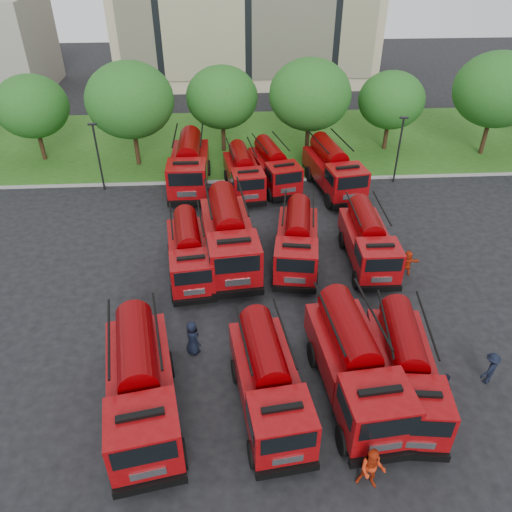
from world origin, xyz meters
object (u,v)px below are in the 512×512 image
at_px(firefighter_0, 403,436).
at_px(fire_truck_6, 297,241).
at_px(fire_truck_4, 189,252).
at_px(firefighter_2, 439,402).
at_px(fire_truck_1, 269,381).
at_px(fire_truck_9, 243,173).
at_px(fire_truck_2, 355,364).
at_px(fire_truck_10, 274,167).
at_px(fire_truck_3, 404,369).
at_px(fire_truck_8, 189,165).
at_px(fire_truck_7, 368,240).
at_px(firefighter_5, 405,274).
at_px(firefighter_4, 194,352).
at_px(firefighter_3, 485,381).
at_px(fire_truck_11, 333,169).
at_px(fire_truck_5, 229,236).
at_px(firefighter_1, 368,485).
at_px(fire_truck_0, 141,385).

bearing_deg(firefighter_0, fire_truck_6, 77.04).
distance_m(fire_truck_4, firefighter_2, 14.79).
xyz_separation_m(fire_truck_1, fire_truck_9, (-0.23, 19.86, -0.08)).
xyz_separation_m(fire_truck_2, fire_truck_10, (-1.52, 20.09, -0.19)).
bearing_deg(fire_truck_3, fire_truck_9, 113.64).
bearing_deg(fire_truck_10, fire_truck_3, -92.98).
bearing_deg(fire_truck_8, fire_truck_7, -44.24).
bearing_deg(firefighter_5, firefighter_4, 28.99).
bearing_deg(firefighter_3, firefighter_0, -3.85).
distance_m(fire_truck_1, fire_truck_11, 20.62).
relative_size(fire_truck_9, firefighter_3, 4.03).
distance_m(fire_truck_6, firefighter_0, 12.52).
distance_m(fire_truck_8, firefighter_4, 17.52).
distance_m(fire_truck_2, firefighter_3, 6.32).
height_order(fire_truck_5, fire_truck_10, fire_truck_5).
height_order(fire_truck_9, firefighter_1, fire_truck_9).
relative_size(fire_truck_7, firefighter_3, 4.04).
bearing_deg(fire_truck_3, firefighter_0, -94.50).
height_order(fire_truck_7, fire_truck_9, fire_truck_7).
bearing_deg(fire_truck_0, fire_truck_7, 30.61).
relative_size(fire_truck_9, firefighter_2, 4.07).
xyz_separation_m(fire_truck_2, fire_truck_5, (-5.04, 10.16, 0.11)).
distance_m(fire_truck_11, firefighter_5, 11.15).
distance_m(fire_truck_3, firefighter_5, 9.14).
height_order(fire_truck_0, firefighter_1, fire_truck_0).
height_order(fire_truck_0, firefighter_5, fire_truck_0).
height_order(fire_truck_7, firefighter_4, fire_truck_7).
bearing_deg(fire_truck_7, fire_truck_0, -138.19).
height_order(fire_truck_2, fire_truck_11, fire_truck_2).
relative_size(fire_truck_2, fire_truck_3, 1.09).
bearing_deg(firefighter_5, firefighter_3, 102.06).
bearing_deg(fire_truck_0, firefighter_5, 22.43).
height_order(fire_truck_0, fire_truck_10, fire_truck_0).
bearing_deg(fire_truck_1, fire_truck_0, 172.95).
bearing_deg(fire_truck_9, fire_truck_8, 160.17).
xyz_separation_m(fire_truck_0, fire_truck_9, (4.86, 19.87, -0.23)).
bearing_deg(fire_truck_11, fire_truck_6, -122.43).
relative_size(fire_truck_4, firefighter_0, 3.56).
bearing_deg(fire_truck_9, fire_truck_7, -61.80).
bearing_deg(firefighter_3, fire_truck_6, -86.42).
bearing_deg(firefighter_5, fire_truck_7, -29.58).
distance_m(fire_truck_8, fire_truck_9, 4.08).
xyz_separation_m(fire_truck_1, fire_truck_6, (2.48, 10.35, -0.01)).
bearing_deg(fire_truck_2, fire_truck_3, -12.30).
xyz_separation_m(fire_truck_0, fire_truck_3, (10.74, 0.33, -0.15)).
bearing_deg(fire_truck_1, fire_truck_8, 94.19).
bearing_deg(firefighter_2, fire_truck_2, 55.56).
xyz_separation_m(fire_truck_11, firefighter_2, (0.91, -19.85, -1.68)).
relative_size(firefighter_3, firefighter_4, 0.91).
bearing_deg(firefighter_3, fire_truck_7, -105.13).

